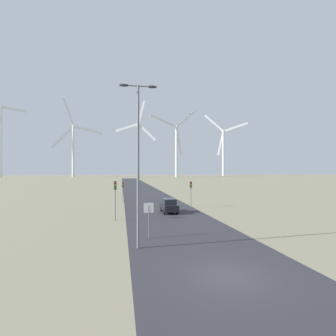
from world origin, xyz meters
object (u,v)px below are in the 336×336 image
object	(u,v)px
stop_sign_near	(149,213)
wind_turbine_far_right	(223,147)
streetlamp	(138,148)
traffic_light_post_near_right	(191,189)
wind_turbine_far_left	(1,135)
traffic_light_post_near_left	(115,192)
wind_turbine_center	(138,144)
traffic_light_post_mid_left	(123,188)
wind_turbine_left	(73,144)
car_approaching	(169,206)
wind_turbine_right	(177,145)

from	to	relation	value
stop_sign_near	wind_turbine_far_right	bearing A→B (deg)	66.43
streetlamp	traffic_light_post_near_right	xyz separation A→B (m)	(8.98, 18.84, -4.26)
streetlamp	traffic_light_post_near_right	size ratio (longest dim) A/B	3.02
traffic_light_post_near_right	wind_turbine_far_left	world-z (taller)	wind_turbine_far_left
traffic_light_post_near_left	traffic_light_post_near_right	xyz separation A→B (m)	(10.80, 8.22, -0.33)
wind_turbine_far_left	wind_turbine_center	bearing A→B (deg)	-7.52
streetlamp	traffic_light_post_mid_left	distance (m)	27.22
stop_sign_near	wind_turbine_left	size ratio (longest dim) A/B	0.04
traffic_light_post_near_right	wind_turbine_left	world-z (taller)	wind_turbine_left
traffic_light_post_near_left	traffic_light_post_mid_left	size ratio (longest dim) A/B	1.24
stop_sign_near	traffic_light_post_near_right	distance (m)	18.12
car_approaching	wind_turbine_far_left	distance (m)	209.16
wind_turbine_right	wind_turbine_center	bearing A→B (deg)	-159.41
streetlamp	stop_sign_near	distance (m)	5.79
traffic_light_post_near_left	wind_turbine_right	size ratio (longest dim) A/B	0.07
stop_sign_near	wind_turbine_center	distance (m)	183.87
wind_turbine_left	traffic_light_post_mid_left	bearing A→B (deg)	-77.79
traffic_light_post_mid_left	wind_turbine_right	xyz separation A→B (m)	(45.67, 170.07, 24.55)
car_approaching	wind_turbine_far_left	xyz separation A→B (m)	(-95.90, 183.28, 30.97)
traffic_light_post_near_left	traffic_light_post_near_right	world-z (taller)	traffic_light_post_near_left
wind_turbine_center	traffic_light_post_near_left	bearing A→B (deg)	-94.53
wind_turbine_far_left	traffic_light_post_near_right	bearing A→B (deg)	-60.87
wind_turbine_far_left	traffic_light_post_mid_left	bearing A→B (deg)	-62.28
wind_turbine_left	wind_turbine_far_right	world-z (taller)	wind_turbine_left
streetlamp	traffic_light_post_near_right	world-z (taller)	streetlamp
traffic_light_post_near_right	wind_turbine_center	world-z (taller)	wind_turbine_center
wind_turbine_far_left	wind_turbine_right	world-z (taller)	wind_turbine_far_left
traffic_light_post_mid_left	car_approaching	xyz separation A→B (m)	(5.87, -11.94, -1.65)
streetlamp	car_approaching	bearing A→B (deg)	71.57
wind_turbine_far_left	traffic_light_post_near_left	bearing A→B (deg)	-64.58
stop_sign_near	wind_turbine_far_left	distance (m)	218.18
traffic_light_post_near_left	wind_turbine_left	distance (m)	204.28
traffic_light_post_near_left	car_approaching	size ratio (longest dim) A/B	1.04
traffic_light_post_near_left	wind_turbine_left	size ratio (longest dim) A/B	0.07
wind_turbine_left	wind_turbine_far_right	distance (m)	135.74
stop_sign_near	traffic_light_post_mid_left	distance (m)	24.33
streetlamp	wind_turbine_right	xyz separation A→B (m)	(44.76, 196.90, 20.03)
car_approaching	wind_turbine_right	bearing A→B (deg)	77.67
traffic_light_post_near_left	wind_turbine_far_right	xyz separation A→B (m)	(96.82, 207.36, 24.21)
wind_turbine_far_left	wind_turbine_left	size ratio (longest dim) A/B	1.06
streetlamp	wind_turbine_far_right	bearing A→B (deg)	66.45
traffic_light_post_near_right	wind_turbine_far_right	size ratio (longest dim) A/B	0.06
traffic_light_post_mid_left	wind_turbine_far_right	distance (m)	215.30
wind_turbine_far_left	wind_turbine_left	distance (m)	51.99
wind_turbine_left	wind_turbine_center	bearing A→B (deg)	-25.66
traffic_light_post_near_left	wind_turbine_center	xyz separation A→B (m)	(13.79, 173.95, 22.65)
stop_sign_near	traffic_light_post_mid_left	world-z (taller)	traffic_light_post_mid_left
traffic_light_post_near_left	wind_turbine_left	xyz separation A→B (m)	(-38.67, 199.15, 23.96)
traffic_light_post_near_right	stop_sign_near	bearing A→B (deg)	-116.07
wind_turbine_far_left	wind_turbine_far_right	world-z (taller)	wind_turbine_far_left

